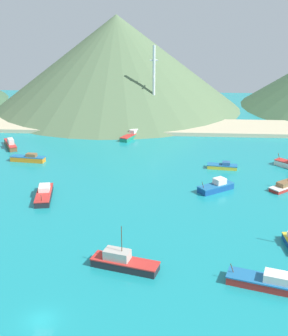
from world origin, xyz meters
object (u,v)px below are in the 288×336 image
at_px(fishing_boat_10, 44,194).
at_px(fishing_boat_12, 132,135).
at_px(fishing_boat_8, 223,166).
at_px(radio_tower, 154,86).
at_px(fishing_boat_1, 268,282).
at_px(fishing_boat_3, 10,144).
at_px(fishing_boat_13, 288,185).
at_px(fishing_boat_2, 28,158).
at_px(fishing_boat_9, 216,187).
at_px(fishing_boat_7, 123,262).

height_order(fishing_boat_10, fishing_boat_12, fishing_boat_10).
distance_m(fishing_boat_8, radio_tower, 48.86).
relative_size(fishing_boat_10, radio_tower, 0.41).
xyz_separation_m(fishing_boat_1, fishing_boat_3, (-61.24, 65.41, 0.09)).
bearing_deg(fishing_boat_13, fishing_boat_1, -106.88).
bearing_deg(fishing_boat_1, fishing_boat_13, 73.12).
height_order(fishing_boat_1, radio_tower, radio_tower).
bearing_deg(fishing_boat_3, fishing_boat_1, -46.88).
bearing_deg(fishing_boat_2, fishing_boat_9, -19.36).
distance_m(fishing_boat_3, fishing_boat_12, 36.47).
relative_size(fishing_boat_2, fishing_boat_10, 0.86).
bearing_deg(radio_tower, fishing_boat_10, -107.43).
distance_m(fishing_boat_9, fishing_boat_13, 16.32).
distance_m(fishing_boat_8, fishing_boat_9, 14.94).
distance_m(fishing_boat_2, fishing_boat_8, 50.65).
bearing_deg(fishing_boat_9, fishing_boat_1, -83.20).
relative_size(fishing_boat_2, fishing_boat_12, 0.84).
relative_size(fishing_boat_3, fishing_boat_12, 0.91).
bearing_deg(fishing_boat_2, fishing_boat_13, -12.67).
relative_size(fishing_boat_8, fishing_boat_12, 0.68).
xyz_separation_m(fishing_boat_1, fishing_boat_10, (-41.22, 29.76, -0.01)).
bearing_deg(fishing_boat_9, fishing_boat_8, 79.14).
bearing_deg(fishing_boat_2, fishing_boat_7, -58.16).
distance_m(fishing_boat_3, fishing_boat_9, 63.84).
distance_m(fishing_boat_8, fishing_boat_10, 45.07).
relative_size(fishing_boat_3, fishing_boat_9, 1.21).
bearing_deg(fishing_boat_7, fishing_boat_2, 121.84).
relative_size(fishing_boat_2, fishing_boat_3, 0.92).
bearing_deg(fishing_boat_13, fishing_boat_2, 167.33).
bearing_deg(fishing_boat_10, fishing_boat_2, 114.93).
height_order(fishing_boat_9, fishing_boat_10, fishing_boat_9).
height_order(fishing_boat_2, fishing_boat_7, fishing_boat_7).
height_order(fishing_boat_3, fishing_boat_13, fishing_boat_13).
bearing_deg(radio_tower, fishing_boat_7, -90.18).
height_order(fishing_boat_3, fishing_boat_10, fishing_boat_3).
bearing_deg(fishing_boat_13, fishing_boat_12, 134.74).
bearing_deg(fishing_boat_12, fishing_boat_8, -46.56).
xyz_separation_m(fishing_boat_3, fishing_boat_13, (73.04, -26.54, -0.30)).
relative_size(fishing_boat_7, radio_tower, 0.41).
bearing_deg(fishing_boat_2, fishing_boat_12, 44.66).
relative_size(fishing_boat_13, radio_tower, 0.37).
bearing_deg(fishing_boat_12, fishing_boat_9, -61.39).
height_order(fishing_boat_2, fishing_boat_3, fishing_boat_3).
distance_m(fishing_boat_7, fishing_boat_8, 51.42).
relative_size(fishing_boat_9, fishing_boat_12, 0.75).
bearing_deg(fishing_boat_10, radio_tower, 72.57).
distance_m(fishing_boat_1, fishing_boat_8, 51.14).
height_order(fishing_boat_7, fishing_boat_12, fishing_boat_7).
bearing_deg(fishing_boat_1, fishing_boat_7, 170.23).
height_order(fishing_boat_2, fishing_boat_8, fishing_boat_2).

